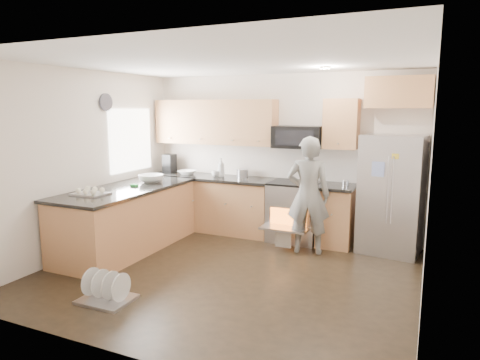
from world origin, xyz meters
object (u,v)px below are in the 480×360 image
at_px(person, 308,195).
at_px(dish_rack, 107,293).
at_px(refrigerator, 391,194).
at_px(stove_range, 295,198).

bearing_deg(person, dish_rack, 46.55).
bearing_deg(person, refrigerator, -166.25).
relative_size(stove_range, person, 1.07).
relative_size(refrigerator, dish_rack, 3.03).
relative_size(person, dish_rack, 3.00).
bearing_deg(stove_range, person, -55.08).
xyz_separation_m(stove_range, refrigerator, (1.42, 0.01, 0.17)).
relative_size(stove_range, dish_rack, 3.20).
relative_size(stove_range, refrigerator, 1.06).
distance_m(stove_range, dish_rack, 3.23).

